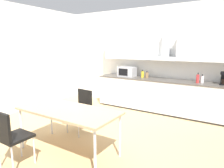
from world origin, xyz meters
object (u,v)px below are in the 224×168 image
object	(u,v)px
bottle_red	(198,79)
chair_near_left	(10,133)
bottle_brown	(147,75)
bottle_yellow	(143,74)
bottle_white	(202,79)
chair_far_left	(82,107)
microwave	(127,72)
dining_table	(68,112)
pendant_lamp	(65,36)

from	to	relation	value
bottle_red	chair_near_left	size ratio (longest dim) A/B	0.28
bottle_brown	bottle_yellow	size ratio (longest dim) A/B	0.91
bottle_brown	bottle_white	world-z (taller)	bottle_white
bottle_white	bottle_red	distance (m)	0.11
bottle_brown	chair_far_left	size ratio (longest dim) A/B	0.22
bottle_yellow	bottle_white	bearing A→B (deg)	-1.71
bottle_brown	microwave	bearing A→B (deg)	-179.58
bottle_yellow	bottle_white	distance (m)	1.56
chair_near_left	microwave	bearing A→B (deg)	91.13
bottle_white	bottle_red	bearing A→B (deg)	-150.19
bottle_white	microwave	bearing A→B (deg)	-179.96
bottle_white	chair_near_left	distance (m)	4.17
chair_near_left	chair_far_left	xyz separation A→B (m)	(0.01, 1.53, 0.00)
bottle_brown	dining_table	world-z (taller)	bottle_brown
bottle_brown	bottle_yellow	xyz separation A→B (m)	(-0.15, 0.04, 0.01)
bottle_yellow	dining_table	size ratio (longest dim) A/B	0.12
chair_near_left	dining_table	bearing A→B (deg)	63.46
bottle_yellow	dining_table	bearing A→B (deg)	-90.23
chair_far_left	bottle_brown	bearing A→B (deg)	75.96
bottle_yellow	bottle_red	bearing A→B (deg)	-3.87
microwave	bottle_yellow	bearing A→B (deg)	5.86
bottle_white	bottle_red	world-z (taller)	bottle_red
bottle_red	bottle_yellow	bearing A→B (deg)	176.13
microwave	dining_table	bearing A→B (deg)	-81.08
bottle_brown	bottle_white	size ratio (longest dim) A/B	0.93
bottle_brown	pendant_lamp	distance (m)	3.05
microwave	chair_far_left	xyz separation A→B (m)	(0.08, -2.13, -0.49)
bottle_yellow	chair_near_left	distance (m)	3.75
microwave	bottle_red	xyz separation A→B (m)	(1.93, -0.05, -0.04)
bottle_brown	bottle_white	bearing A→B (deg)	-0.13
microwave	bottle_brown	world-z (taller)	microwave
bottle_yellow	dining_table	distance (m)	2.95
bottle_red	chair_far_left	distance (m)	2.82
bottle_brown	bottle_red	world-z (taller)	bottle_red
bottle_yellow	bottle_brown	bearing A→B (deg)	-16.18
microwave	bottle_yellow	distance (m)	0.47
bottle_brown	dining_table	size ratio (longest dim) A/B	0.11
bottle_white	chair_far_left	xyz separation A→B (m)	(-1.94, -2.13, -0.44)
microwave	bottle_white	world-z (taller)	microwave
dining_table	chair_near_left	distance (m)	0.87
bottle_brown	chair_far_left	world-z (taller)	bottle_brown
chair_near_left	chair_far_left	distance (m)	1.53
microwave	chair_far_left	world-z (taller)	microwave
bottle_yellow	pendant_lamp	world-z (taller)	pendant_lamp
bottle_brown	dining_table	bearing A→B (deg)	-93.18
pendant_lamp	dining_table	bearing A→B (deg)	122.01
bottle_brown	pendant_lamp	bearing A→B (deg)	-93.18
dining_table	bottle_yellow	bearing A→B (deg)	89.77
bottle_yellow	dining_table	world-z (taller)	bottle_yellow
bottle_red	pendant_lamp	xyz separation A→B (m)	(-1.48, -2.84, 0.91)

